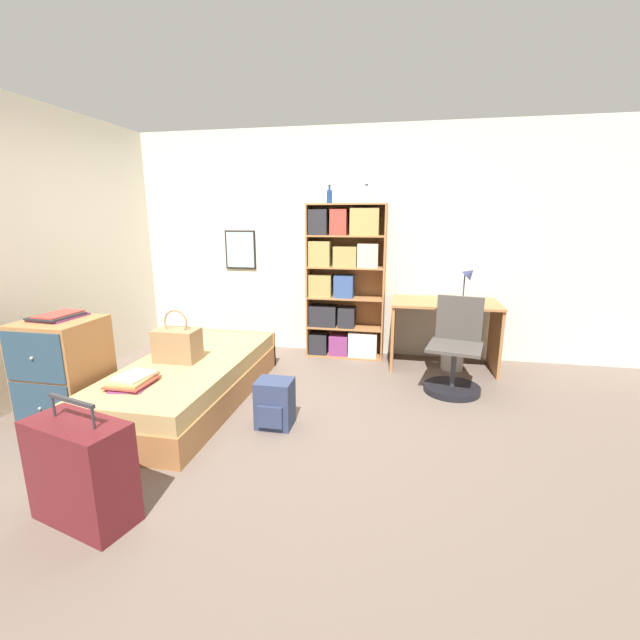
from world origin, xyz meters
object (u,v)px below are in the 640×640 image
object	(u,v)px
backpack	(275,404)
handbag	(177,344)
bookcase	(342,282)
desk	(444,322)
suitcase	(82,472)
desk_lamp	(468,278)
book_stack_on_bed	(134,380)
magazine_pile_on_dresser	(58,316)
dresser	(64,371)
bed	(192,380)
desk_chair	(454,363)
waste_bin	(452,358)
bottle_brown	(366,196)
bottle_green	(329,196)

from	to	relation	value
backpack	handbag	bearing A→B (deg)	162.93
bookcase	desk	bearing A→B (deg)	-8.64
suitcase	desk_lamp	size ratio (longest dim) A/B	1.82
suitcase	book_stack_on_bed	bearing A→B (deg)	108.94
magazine_pile_on_dresser	desk	distance (m)	3.63
dresser	desk	distance (m)	3.61
bed	desk	bearing A→B (deg)	30.91
desk_chair	waste_bin	bearing A→B (deg)	85.32
suitcase	desk_chair	distance (m)	3.11
book_stack_on_bed	bottle_brown	size ratio (longest dim) A/B	1.93
bottle_green	desk_chair	distance (m)	2.22
suitcase	desk	bearing A→B (deg)	54.55
desk	dresser	bearing A→B (deg)	-148.13
bed	bookcase	bearing A→B (deg)	53.66
bookcase	desk_chair	bearing A→B (deg)	-34.99
bookcase	desk	size ratio (longest dim) A/B	1.58
book_stack_on_bed	backpack	xyz separation A→B (m)	(1.02, 0.28, -0.23)
handbag	desk_lamp	world-z (taller)	desk_lamp
dresser	desk_chair	size ratio (longest dim) A/B	0.94
suitcase	desk_chair	size ratio (longest dim) A/B	0.80
dresser	desk_chair	world-z (taller)	desk_chair
suitcase	magazine_pile_on_dresser	bearing A→B (deg)	133.67
suitcase	bookcase	distance (m)	3.29
dresser	backpack	distance (m)	1.70
suitcase	bookcase	bearing A→B (deg)	73.12
magazine_pile_on_dresser	bottle_brown	xyz separation A→B (m)	(2.21, 2.07, 0.98)
book_stack_on_bed	desk_chair	distance (m)	2.79
bookcase	bottle_brown	xyz separation A→B (m)	(0.25, 0.04, 0.95)
bed	waste_bin	xyz separation A→B (m)	(2.37, 1.29, -0.06)
bed	waste_bin	world-z (taller)	bed
bed	magazine_pile_on_dresser	bearing A→B (deg)	-149.51
desk	handbag	bearing A→B (deg)	-149.43
book_stack_on_bed	suitcase	size ratio (longest dim) A/B	0.56
desk	desk_chair	distance (m)	0.71
bottle_green	backpack	world-z (taller)	bottle_green
bottle_green	backpack	size ratio (longest dim) A/B	0.53
desk_lamp	backpack	bearing A→B (deg)	-132.81
handbag	bottle_green	xyz separation A→B (m)	(1.07, 1.55, 1.30)
bookcase	waste_bin	size ratio (longest dim) A/B	7.11
bottle_brown	bottle_green	bearing A→B (deg)	-171.03
bed	backpack	world-z (taller)	same
handbag	backpack	distance (m)	1.07
book_stack_on_bed	desk_lamp	bearing A→B (deg)	37.53
magazine_pile_on_dresser	handbag	bearing A→B (deg)	31.52
book_stack_on_bed	suitcase	distance (m)	1.01
bottle_brown	bookcase	bearing A→B (deg)	-170.10
bookcase	desk_chair	world-z (taller)	bookcase
magazine_pile_on_dresser	desk_lamp	bearing A→B (deg)	29.74
bookcase	waste_bin	xyz separation A→B (m)	(1.25, -0.24, -0.75)
bookcase	desk_lamp	distance (m)	1.37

